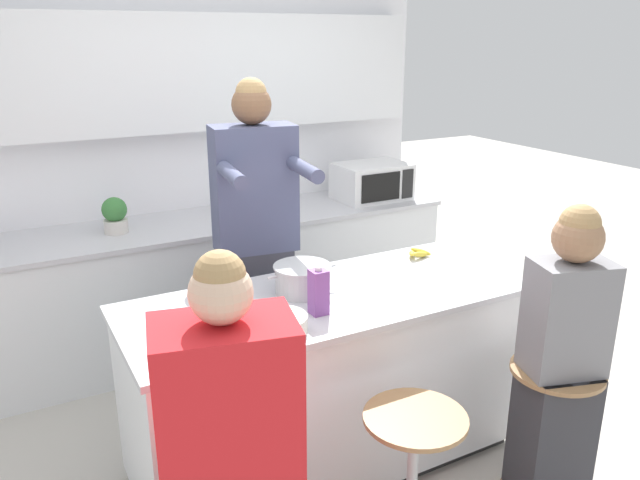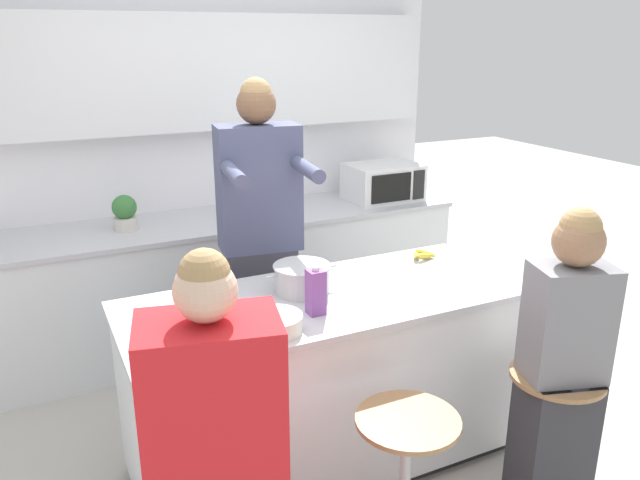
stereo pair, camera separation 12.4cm
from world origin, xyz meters
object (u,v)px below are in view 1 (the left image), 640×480
at_px(potted_plant, 115,215).
at_px(person_cooking, 257,252).
at_px(kitchen_island, 328,380).
at_px(microwave, 372,181).
at_px(fruit_bowl, 280,324).
at_px(juice_carton, 319,292).
at_px(bar_stool_rightmost, 550,424).
at_px(cooking_pot, 302,279).
at_px(banana_bunch, 418,253).
at_px(person_seated_near, 560,369).
at_px(person_wrapped_blanket, 231,476).
at_px(bar_stool_center, 412,477).
at_px(coffee_cup_near, 208,327).

bearing_deg(potted_plant, person_cooking, -55.70).
bearing_deg(kitchen_island, microwave, 50.95).
distance_m(fruit_bowl, juice_carton, 0.25).
height_order(bar_stool_rightmost, person_cooking, person_cooking).
bearing_deg(bar_stool_rightmost, cooking_pot, 136.90).
xyz_separation_m(bar_stool_rightmost, juice_carton, (-0.90, 0.55, 0.62)).
xyz_separation_m(banana_bunch, microwave, (0.51, 1.25, 0.09)).
bearing_deg(juice_carton, person_seated_near, -32.22).
distance_m(bar_stool_rightmost, person_seated_near, 0.28).
bearing_deg(person_wrapped_blanket, cooking_pot, 62.88).
relative_size(kitchen_island, potted_plant, 8.49).
xyz_separation_m(person_cooking, juice_carton, (-0.06, -0.82, 0.08)).
xyz_separation_m(bar_stool_center, banana_bunch, (0.69, 0.92, 0.54)).
distance_m(bar_stool_rightmost, cooking_pot, 1.30).
distance_m(person_cooking, cooking_pot, 0.58).
distance_m(kitchen_island, person_wrapped_blanket, 1.07).
height_order(cooking_pot, banana_bunch, cooking_pot).
bearing_deg(potted_plant, fruit_bowl, -80.23).
bearing_deg(potted_plant, bar_stool_rightmost, -57.43).
relative_size(fruit_bowl, banana_bunch, 1.43).
bearing_deg(person_cooking, microwave, 40.16).
height_order(cooking_pot, coffee_cup_near, cooking_pot).
bearing_deg(person_wrapped_blanket, fruit_bowl, 62.62).
height_order(banana_bunch, potted_plant, potted_plant).
height_order(kitchen_island, bar_stool_rightmost, kitchen_island).
bearing_deg(potted_plant, microwave, -1.38).
height_order(fruit_bowl, banana_bunch, fruit_bowl).
height_order(bar_stool_rightmost, potted_plant, potted_plant).
bearing_deg(juice_carton, person_wrapped_blanket, -138.13).
distance_m(person_wrapped_blanket, potted_plant, 2.26).
relative_size(coffee_cup_near, potted_plant, 0.53).
xyz_separation_m(bar_stool_rightmost, cooking_pot, (-0.85, 0.80, 0.59)).
bearing_deg(fruit_bowl, person_wrapped_blanket, -130.11).
bearing_deg(potted_plant, cooking_pot, -68.24).
bearing_deg(fruit_bowl, cooking_pot, 50.54).
height_order(kitchen_island, bar_stool_center, kitchen_island).
distance_m(bar_stool_rightmost, person_cooking, 1.70).
bearing_deg(person_wrapped_blanket, person_seated_near, 12.72).
bearing_deg(person_wrapped_blanket, kitchen_island, 55.96).
height_order(person_seated_near, potted_plant, person_seated_near).
bearing_deg(person_cooking, person_seated_near, -51.06).
bearing_deg(bar_stool_center, coffee_cup_near, 137.99).
bearing_deg(cooking_pot, bar_stool_rightmost, -43.10).
xyz_separation_m(bar_stool_center, person_wrapped_blanket, (-0.76, -0.02, 0.31)).
height_order(juice_carton, microwave, microwave).
relative_size(bar_stool_rightmost, person_wrapped_blanket, 0.45).
height_order(kitchen_island, juice_carton, juice_carton).
height_order(bar_stool_rightmost, juice_carton, juice_carton).
bearing_deg(kitchen_island, bar_stool_rightmost, -42.59).
relative_size(cooking_pot, potted_plant, 1.58).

